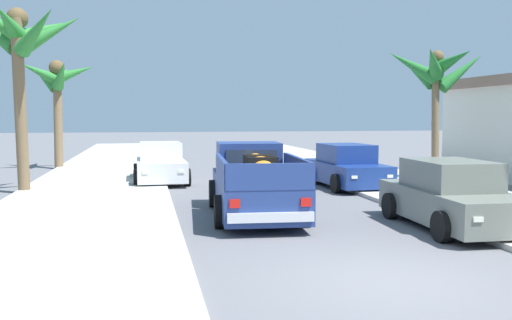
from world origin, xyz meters
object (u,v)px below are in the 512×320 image
Objects in this scene: pickup_truck at (255,183)px; car_left_near at (451,197)px; palm_tree_right_fore at (21,41)px; palm_tree_right_mid at (57,82)px; car_right_mid at (346,167)px; palm_tree_left_mid at (435,72)px; car_left_mid at (160,164)px.

pickup_truck is 4.76m from car_left_near.
car_left_near is 0.72× the size of palm_tree_right_fore.
car_left_near is at bearing -56.70° from palm_tree_right_mid.
palm_tree_right_mid is (-11.13, 9.34, 3.42)m from car_right_mid.
palm_tree_right_mid reaches higher than palm_tree_left_mid.
car_right_mid is 11.66m from palm_tree_right_fore.
palm_tree_right_fore reaches higher than pickup_truck.
car_left_near is 11.79m from car_left_mid.
pickup_truck reaches higher than car_right_mid.
palm_tree_right_fore is at bearing -152.26° from car_left_mid.
pickup_truck is 1.24× the size of car_right_mid.
car_left_near is at bearing -58.10° from car_left_mid.
car_left_near is 1.00× the size of car_right_mid.
car_left_mid is 8.76m from palm_tree_right_mid.
car_left_near is at bearing -31.54° from pickup_truck.
palm_tree_right_fore is (-10.86, 0.45, 4.23)m from car_right_mid.
car_left_mid is 0.82× the size of palm_tree_right_mid.
palm_tree_right_mid is (-14.99, 8.41, -0.09)m from palm_tree_left_mid.
palm_tree_left_mid reaches higher than car_right_mid.
car_right_mid is at bearing -2.40° from palm_tree_right_fore.
car_left_mid is at bearing 121.90° from car_left_near.
pickup_truck is 16.02m from palm_tree_right_mid.
palm_tree_right_fore reaches higher than car_left_near.
car_right_mid is 14.93m from palm_tree_right_mid.
palm_tree_right_mid is (-0.28, 8.89, -0.80)m from palm_tree_right_fore.
car_left_near is 7.25m from car_right_mid.
car_right_mid is (4.29, 4.76, -0.10)m from pickup_truck.
car_right_mid is at bearing -40.00° from palm_tree_right_mid.
pickup_truck reaches higher than car_left_near.
car_left_near is at bearing -91.85° from car_right_mid.
palm_tree_right_mid is at bearing 150.72° from palm_tree_left_mid.
palm_tree_left_mid is at bearing 13.58° from car_right_mid.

